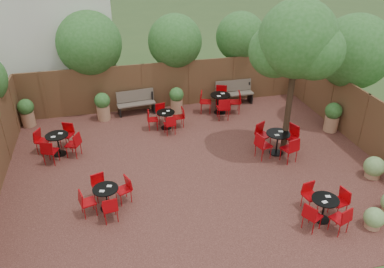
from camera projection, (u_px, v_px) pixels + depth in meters
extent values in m
plane|color=#354F23|center=(196.00, 168.00, 12.43)|extent=(80.00, 80.00, 0.00)
cube|color=#3C1E18|center=(196.00, 168.00, 12.42)|extent=(12.00, 10.00, 0.02)
cube|color=brown|center=(167.00, 85.00, 16.21)|extent=(12.00, 0.08, 2.00)
cube|color=brown|center=(363.00, 121.00, 13.21)|extent=(0.08, 10.00, 2.00)
cube|color=silver|center=(49.00, 4.00, 16.39)|extent=(5.00, 4.00, 8.00)
sphere|color=#265B1D|center=(89.00, 44.00, 15.33)|extent=(2.61, 2.61, 2.61)
sphere|color=#265B1D|center=(175.00, 41.00, 16.02)|extent=(2.28, 2.28, 2.28)
sphere|color=#265B1D|center=(240.00, 37.00, 16.84)|extent=(2.18, 2.18, 2.18)
sphere|color=#265B1D|center=(355.00, 52.00, 14.16)|extent=(2.79, 2.79, 2.79)
cylinder|color=black|center=(290.00, 96.00, 12.42)|extent=(0.26, 0.26, 4.12)
sphere|color=#265B1D|center=(298.00, 39.00, 11.53)|extent=(2.42, 2.42, 2.42)
sphere|color=#265B1D|center=(275.00, 51.00, 11.99)|extent=(1.69, 1.69, 1.69)
sphere|color=#265B1D|center=(315.00, 51.00, 11.41)|extent=(1.77, 1.77, 1.77)
cube|color=brown|center=(136.00, 104.00, 15.79)|extent=(1.61, 0.63, 0.05)
cube|color=brown|center=(135.00, 96.00, 15.83)|extent=(1.57, 0.28, 0.47)
cube|color=black|center=(119.00, 111.00, 15.75)|extent=(0.11, 0.47, 0.42)
cube|color=black|center=(153.00, 107.00, 16.05)|extent=(0.11, 0.47, 0.42)
cube|color=brown|center=(235.00, 94.00, 16.68)|extent=(1.65, 0.50, 0.05)
cube|color=brown|center=(233.00, 86.00, 16.73)|extent=(1.64, 0.13, 0.50)
cube|color=black|center=(218.00, 101.00, 16.65)|extent=(0.07, 0.49, 0.44)
cube|color=black|center=(250.00, 97.00, 16.96)|extent=(0.07, 0.49, 0.44)
cylinder|color=black|center=(166.00, 128.00, 14.85)|extent=(0.40, 0.40, 0.03)
cylinder|color=black|center=(166.00, 120.00, 14.69)|extent=(0.05, 0.05, 0.64)
cylinder|color=black|center=(166.00, 112.00, 14.54)|extent=(0.70, 0.70, 0.03)
cube|color=white|center=(168.00, 111.00, 14.61)|extent=(0.13, 0.10, 0.01)
cube|color=white|center=(164.00, 113.00, 14.41)|extent=(0.13, 0.10, 0.01)
cylinder|color=black|center=(321.00, 219.00, 10.20)|extent=(0.41, 0.41, 0.03)
cylinder|color=black|center=(323.00, 210.00, 10.04)|extent=(0.05, 0.05, 0.65)
cylinder|color=black|center=(326.00, 199.00, 9.88)|extent=(0.71, 0.71, 0.03)
cube|color=white|center=(328.00, 196.00, 9.95)|extent=(0.15, 0.13, 0.01)
cube|color=white|center=(325.00, 202.00, 9.75)|extent=(0.15, 0.13, 0.01)
cylinder|color=black|center=(108.00, 208.00, 10.61)|extent=(0.41, 0.41, 0.03)
cylinder|color=black|center=(107.00, 199.00, 10.45)|extent=(0.05, 0.05, 0.65)
cylinder|color=black|center=(105.00, 189.00, 10.29)|extent=(0.70, 0.70, 0.03)
cube|color=white|center=(109.00, 186.00, 10.37)|extent=(0.15, 0.12, 0.01)
cube|color=white|center=(102.00, 191.00, 10.17)|extent=(0.15, 0.12, 0.01)
cylinder|color=black|center=(276.00, 153.00, 13.19)|extent=(0.47, 0.47, 0.03)
cylinder|color=black|center=(277.00, 143.00, 13.01)|extent=(0.05, 0.05, 0.74)
cylinder|color=black|center=(278.00, 133.00, 12.83)|extent=(0.81, 0.81, 0.03)
cube|color=white|center=(281.00, 131.00, 12.92)|extent=(0.18, 0.15, 0.02)
cube|color=white|center=(277.00, 135.00, 12.69)|extent=(0.18, 0.15, 0.02)
cylinder|color=black|center=(220.00, 112.00, 16.07)|extent=(0.48, 0.48, 0.03)
cylinder|color=black|center=(220.00, 104.00, 15.89)|extent=(0.05, 0.05, 0.77)
cylinder|color=black|center=(220.00, 95.00, 15.70)|extent=(0.83, 0.83, 0.03)
cube|color=white|center=(223.00, 93.00, 15.79)|extent=(0.18, 0.15, 0.02)
cube|color=white|center=(219.00, 96.00, 15.55)|extent=(0.18, 0.15, 0.02)
cylinder|color=black|center=(60.00, 154.00, 13.14)|extent=(0.44, 0.44, 0.03)
cylinder|color=black|center=(58.00, 145.00, 12.97)|extent=(0.05, 0.05, 0.71)
cylinder|color=black|center=(57.00, 135.00, 12.80)|extent=(0.77, 0.77, 0.03)
cube|color=white|center=(60.00, 133.00, 12.88)|extent=(0.17, 0.15, 0.02)
cube|color=white|center=(53.00, 137.00, 12.66)|extent=(0.17, 0.15, 0.02)
cylinder|color=#9E6E4F|center=(104.00, 113.00, 15.39)|extent=(0.52, 0.52, 0.60)
sphere|color=#265B1D|center=(102.00, 100.00, 15.14)|extent=(0.62, 0.62, 0.62)
cylinder|color=#9E6E4F|center=(177.00, 106.00, 16.01)|extent=(0.50, 0.50, 0.57)
sphere|color=#265B1D|center=(176.00, 94.00, 15.77)|extent=(0.60, 0.60, 0.60)
cylinder|color=#9E6E4F|center=(28.00, 119.00, 14.89)|extent=(0.51, 0.51, 0.58)
sphere|color=#265B1D|center=(26.00, 107.00, 14.64)|extent=(0.61, 0.61, 0.61)
cylinder|color=#9E6E4F|center=(331.00, 123.00, 14.53)|extent=(0.52, 0.52, 0.60)
sphere|color=#265B1D|center=(334.00, 111.00, 14.28)|extent=(0.63, 0.63, 0.63)
cylinder|color=#9E6E4F|center=(372.00, 224.00, 9.92)|extent=(0.39, 0.39, 0.18)
sphere|color=#678F4A|center=(374.00, 218.00, 9.81)|extent=(0.53, 0.53, 0.53)
cylinder|color=#9E6E4F|center=(372.00, 174.00, 11.92)|extent=(0.47, 0.47, 0.21)
sphere|color=#678F4A|center=(374.00, 167.00, 11.80)|extent=(0.63, 0.63, 0.63)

